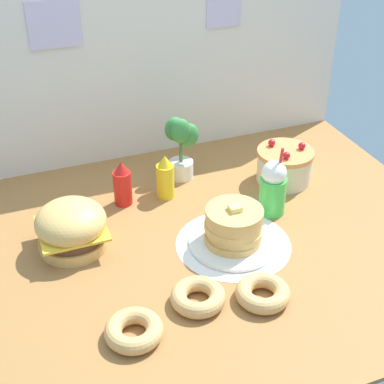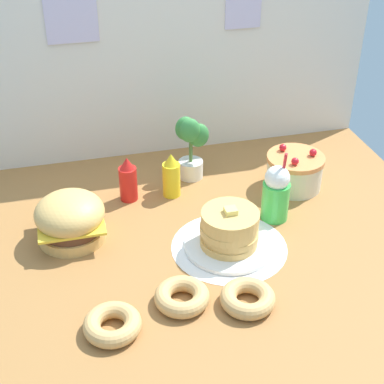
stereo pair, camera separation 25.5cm
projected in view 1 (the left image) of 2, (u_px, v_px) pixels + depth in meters
The scene contains 13 objects.
ground_plane at pixel (206, 244), 2.54m from camera, with size 2.30×1.78×0.02m, color #9E6B38.
back_wall at pixel (142, 61), 2.94m from camera, with size 2.30×0.04×1.05m.
doily_mat at pixel (233, 244), 2.52m from camera, with size 0.51×0.51×0.00m, color white.
burger at pixel (71, 227), 2.45m from camera, with size 0.30×0.30×0.22m.
pancake_stack at pixel (234, 229), 2.48m from camera, with size 0.39×0.39×0.20m.
layer_cake at pixel (284, 165), 2.92m from camera, with size 0.29×0.29×0.21m.
ketchup_bottle at pixel (122, 184), 2.74m from camera, with size 0.09×0.09×0.23m.
mustard_bottle at pixel (165, 178), 2.79m from camera, with size 0.09×0.09×0.23m.
cream_soda_cup at pixel (273, 188), 2.66m from camera, with size 0.13×0.13×0.34m.
donut_pink_glaze at pixel (134, 330), 2.05m from camera, with size 0.21×0.21×0.06m.
donut_chocolate at pixel (198, 296), 2.20m from camera, with size 0.21×0.21×0.06m.
donut_vanilla at pixel (263, 293), 2.21m from camera, with size 0.21×0.21×0.06m.
potted_plant at pixel (181, 145), 2.90m from camera, with size 0.16×0.14×0.35m.
Camera 1 is at (-0.78, -1.85, 1.56)m, focal length 53.87 mm.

